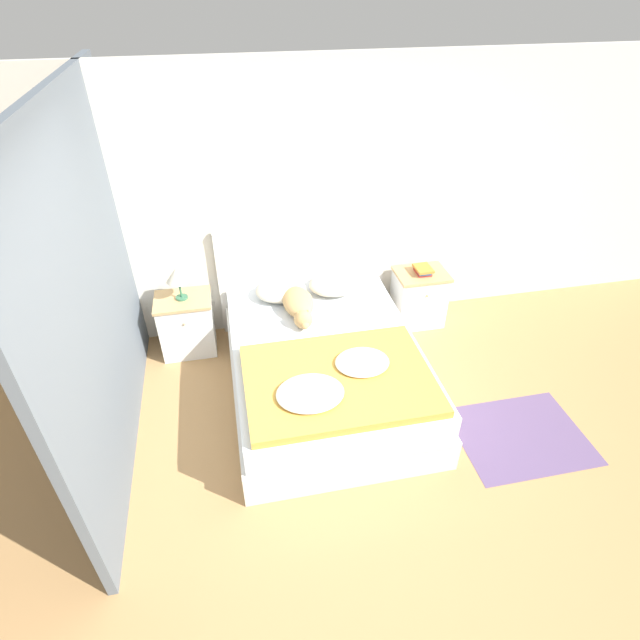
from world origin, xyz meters
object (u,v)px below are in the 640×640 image
object	(u,v)px
table_lamp	(178,275)
nightstand_left	(187,324)
pillow_left	(281,290)
nightstand_right	(419,297)
book_stack	(423,270)
dog	(299,305)
bed	(325,368)
pillow_right	(334,284)

from	to	relation	value
table_lamp	nightstand_left	bearing A→B (deg)	-90.00
table_lamp	pillow_left	bearing A→B (deg)	-2.96
nightstand_right	book_stack	xyz separation A→B (m)	(0.00, -0.01, 0.33)
book_stack	table_lamp	distance (m)	2.36
dog	bed	bearing A→B (deg)	-75.35
pillow_left	pillow_right	world-z (taller)	same
pillow_right	dog	world-z (taller)	dog
pillow_left	bed	bearing A→B (deg)	-72.17
nightstand_right	pillow_right	distance (m)	0.96
pillow_left	table_lamp	bearing A→B (deg)	177.04
nightstand_right	pillow_right	world-z (taller)	pillow_right
pillow_left	table_lamp	distance (m)	0.95
pillow_left	book_stack	bearing A→B (deg)	1.32
nightstand_left	pillow_right	bearing A→B (deg)	-1.68
bed	nightstand_right	bearing A→B (deg)	35.62
bed	dog	size ratio (longest dim) A/B	2.98
nightstand_right	bed	bearing A→B (deg)	-144.38
nightstand_left	book_stack	distance (m)	2.37
nightstand_right	table_lamp	size ratio (longest dim) A/B	1.79
nightstand_left	pillow_right	distance (m)	1.46
nightstand_left	dog	bearing A→B (deg)	-17.74
nightstand_right	pillow_right	xyz separation A→B (m)	(-0.92, -0.04, 0.30)
nightstand_left	dog	distance (m)	1.13
nightstand_right	pillow_left	distance (m)	1.46
pillow_left	pillow_right	xyz separation A→B (m)	(0.51, 0.00, 0.00)
bed	pillow_left	xyz separation A→B (m)	(-0.26, 0.80, 0.34)
pillow_right	dog	bearing A→B (deg)	-143.26
nightstand_right	pillow_left	bearing A→B (deg)	-178.32
nightstand_left	book_stack	size ratio (longest dim) A/B	2.88
nightstand_left	pillow_left	world-z (taller)	pillow_left
nightstand_right	dog	xyz separation A→B (m)	(-1.31, -0.33, 0.31)
bed	dog	world-z (taller)	dog
pillow_right	book_stack	bearing A→B (deg)	2.06
pillow_right	book_stack	world-z (taller)	pillow_right
dog	table_lamp	bearing A→B (deg)	162.00
book_stack	table_lamp	bearing A→B (deg)	179.65
book_stack	bed	bearing A→B (deg)	-144.72
pillow_right	bed	bearing A→B (deg)	-107.83
dog	book_stack	bearing A→B (deg)	13.90
bed	dog	xyz separation A→B (m)	(-0.13, 0.51, 0.35)
pillow_left	dog	world-z (taller)	dog
table_lamp	pillow_right	bearing A→B (deg)	-1.89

